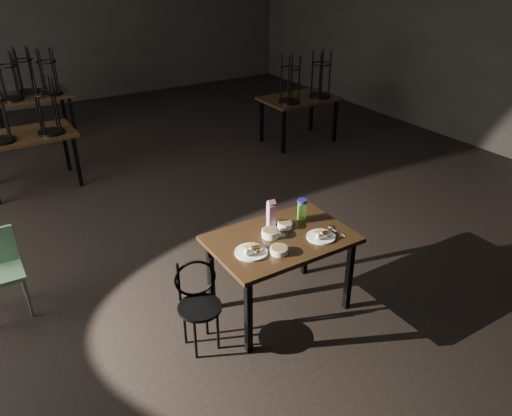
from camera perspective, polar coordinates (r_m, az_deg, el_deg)
room at (r=5.33m, az=-9.06°, el=20.99°), size 12.00×12.04×3.22m
main_table at (r=4.27m, az=2.85°, el=-4.25°), size 1.20×0.80×0.75m
plate_left at (r=4.00m, az=-0.57°, el=-4.90°), size 0.27×0.27×0.09m
plate_right at (r=4.24m, az=7.45°, el=-3.13°), size 0.25×0.25×0.08m
bowl_near at (r=4.22m, az=1.66°, el=-2.86°), size 0.15×0.15×0.06m
bowl_far at (r=4.36m, az=3.31°, el=-1.90°), size 0.13×0.13×0.05m
bowl_big at (r=4.01m, az=2.63°, el=-4.83°), size 0.14×0.14×0.05m
juice_carton at (r=4.33m, az=1.75°, el=-0.70°), size 0.07×0.07×0.26m
water_bottle at (r=4.47m, az=5.27°, el=-0.13°), size 0.10×0.10×0.19m
spoon at (r=4.41m, az=8.67°, el=-2.21°), size 0.05×0.21×0.01m
bentwood_chair at (r=4.07m, az=-6.63°, el=-10.24°), size 0.38×0.38×0.74m
bg_table_left at (r=7.21m, az=-24.80°, el=7.62°), size 1.20×0.80×1.48m
bg_table_right at (r=8.28m, az=5.11°, el=12.43°), size 1.20×0.80×1.48m
bg_table_far at (r=9.19m, az=-24.31°, el=11.86°), size 1.20×0.80×1.48m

